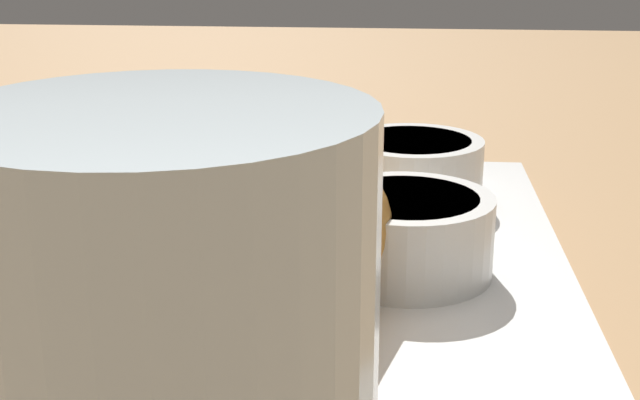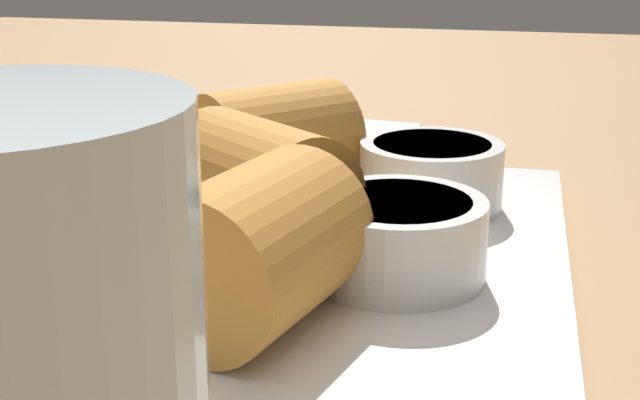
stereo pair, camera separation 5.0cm
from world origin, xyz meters
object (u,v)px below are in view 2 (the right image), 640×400
dipping_bowl_near (398,235)px  dipping_bowl_far (431,172)px  serving_plate (320,266)px  spoon (55,248)px  napkin (344,139)px

dipping_bowl_near → dipping_bowl_far: bearing=177.7°
serving_plate → spoon: 12.91cm
napkin → spoon: bearing=-19.9°
spoon → serving_plate: bearing=91.8°
dipping_bowl_near → napkin: 28.26cm
spoon → napkin: size_ratio=1.26×
dipping_bowl_near → dipping_bowl_far: size_ratio=1.00×
dipping_bowl_near → dipping_bowl_far: (-9.56, 0.39, 0.00)cm
napkin → dipping_bowl_near: bearing=15.6°
dipping_bowl_far → napkin: (-17.51, -7.93, -3.03)cm
serving_plate → spoon: size_ratio=2.13×
dipping_bowl_near → napkin: (-27.07, -7.54, -3.03)cm
dipping_bowl_far → napkin: dipping_bowl_far is taller
dipping_bowl_near → dipping_bowl_far: same height
serving_plate → dipping_bowl_near: size_ratio=4.24×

